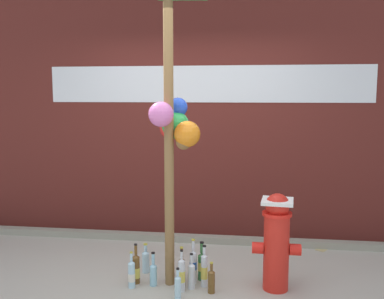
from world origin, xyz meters
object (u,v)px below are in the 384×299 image
at_px(bottle_1, 182,275).
at_px(bottle_6, 193,265).
at_px(bottle_0, 204,270).
at_px(bottle_10, 132,274).
at_px(bottle_2, 202,265).
at_px(bottle_8, 136,269).
at_px(fire_hydrant, 277,240).
at_px(bottle_5, 211,280).
at_px(bottle_3, 182,270).
at_px(bottle_4, 146,260).
at_px(memorial_post, 173,105).
at_px(bottle_9, 178,286).
at_px(bottle_11, 153,273).
at_px(bottle_7, 192,275).

height_order(bottle_1, bottle_6, bottle_6).
distance_m(bottle_0, bottle_10, 0.67).
height_order(bottle_2, bottle_8, bottle_8).
xyz_separation_m(fire_hydrant, bottle_8, (-1.29, -0.05, -0.33)).
relative_size(fire_hydrant, bottle_1, 2.30).
height_order(bottle_0, bottle_5, bottle_0).
relative_size(bottle_3, bottle_6, 0.85).
bearing_deg(bottle_4, fire_hydrant, -9.20).
bearing_deg(bottle_0, bottle_3, 176.07).
relative_size(memorial_post, bottle_6, 7.09).
relative_size(bottle_9, bottle_10, 0.82).
height_order(bottle_0, bottle_10, bottle_0).
xyz_separation_m(bottle_1, bottle_8, (-0.45, 0.11, -0.02)).
relative_size(fire_hydrant, bottle_11, 2.79).
height_order(bottle_8, bottle_10, bottle_8).
bearing_deg(bottle_8, bottle_3, 4.17).
xyz_separation_m(bottle_0, bottle_9, (-0.20, -0.28, -0.04)).
distance_m(bottle_2, bottle_4, 0.58).
relative_size(bottle_2, bottle_9, 1.34).
distance_m(fire_hydrant, bottle_4, 1.32).
bearing_deg(bottle_9, bottle_11, 138.64).
bearing_deg(bottle_9, bottle_5, 29.32).
height_order(bottle_9, bottle_10, bottle_10).
bearing_deg(bottle_9, memorial_post, 105.14).
relative_size(fire_hydrant, bottle_8, 2.32).
bearing_deg(fire_hydrant, bottle_9, -159.82).
bearing_deg(bottle_5, bottle_4, 152.32).
relative_size(bottle_2, bottle_6, 0.88).
distance_m(bottle_2, bottle_3, 0.22).
bearing_deg(bottle_11, memorial_post, 31.12).
relative_size(fire_hydrant, bottle_4, 3.00).
xyz_separation_m(bottle_6, bottle_10, (-0.55, -0.17, -0.05)).
bearing_deg(bottle_8, memorial_post, 13.16).
bearing_deg(fire_hydrant, bottle_4, 170.80).
relative_size(bottle_7, bottle_11, 1.04).
relative_size(fire_hydrant, bottle_7, 2.67).
bearing_deg(bottle_8, bottle_6, 8.19).
relative_size(bottle_1, bottle_6, 0.91).
xyz_separation_m(memorial_post, bottle_0, (0.29, -0.06, -1.51)).
relative_size(bottle_4, bottle_5, 1.04).
relative_size(bottle_5, bottle_10, 0.84).
height_order(bottle_4, bottle_7, bottle_7).
distance_m(bottle_1, bottle_9, 0.16).
height_order(bottle_3, bottle_11, bottle_3).
bearing_deg(bottle_11, bottle_0, 5.10).
height_order(bottle_4, bottle_10, bottle_10).
bearing_deg(bottle_5, bottle_9, -150.68).
xyz_separation_m(bottle_1, bottle_11, (-0.28, 0.09, -0.04)).
relative_size(bottle_0, bottle_8, 1.03).
relative_size(bottle_5, bottle_11, 0.90).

